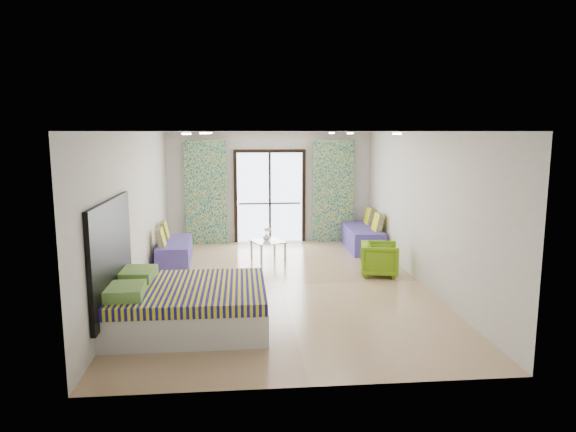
{
  "coord_description": "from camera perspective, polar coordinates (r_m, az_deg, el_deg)",
  "views": [
    {
      "loc": [
        -0.7,
        -8.82,
        2.69
      ],
      "look_at": [
        0.16,
        0.55,
        1.15
      ],
      "focal_mm": 32.0,
      "sensor_mm": 36.0,
      "label": 1
    }
  ],
  "objects": [
    {
      "name": "downlight_a",
      "position": [
        6.86,
        -11.23,
        8.95
      ],
      "size": [
        0.12,
        0.12,
        0.02
      ],
      "primitive_type": "cylinder",
      "color": "#FFE0B2",
      "rests_on": "ceiling"
    },
    {
      "name": "downlight_c",
      "position": [
        9.84,
        -9.44,
        9.05
      ],
      "size": [
        0.12,
        0.12,
        0.02
      ],
      "primitive_type": "cylinder",
      "color": "#FFE0B2",
      "rests_on": "ceiling"
    },
    {
      "name": "bed",
      "position": [
        7.38,
        -11.17,
        -9.72
      ],
      "size": [
        2.14,
        1.75,
        0.74
      ],
      "color": "silver",
      "rests_on": "floor"
    },
    {
      "name": "downlight_f",
      "position": [
        12.01,
        4.89,
        9.16
      ],
      "size": [
        0.12,
        0.12,
        0.02
      ],
      "primitive_type": "cylinder",
      "color": "#FFE0B2",
      "rests_on": "ceiling"
    },
    {
      "name": "coffee_table",
      "position": [
        10.91,
        -2.23,
        -3.01
      ],
      "size": [
        0.8,
        0.8,
        0.72
      ],
      "rotation": [
        0.0,
        0.0,
        0.36
      ],
      "color": "silver",
      "rests_on": "floor"
    },
    {
      "name": "wall_back",
      "position": [
        12.66,
        -2.05,
        3.21
      ],
      "size": [
        5.0,
        0.01,
        2.7
      ],
      "primitive_type": null,
      "color": "silver",
      "rests_on": "ground"
    },
    {
      "name": "floor",
      "position": [
        9.25,
        -0.68,
        -7.62
      ],
      "size": [
        5.0,
        7.5,
        0.01
      ],
      "primitive_type": null,
      "color": "tan",
      "rests_on": "ground"
    },
    {
      "name": "downlight_e",
      "position": [
        11.84,
        -8.74,
        9.09
      ],
      "size": [
        0.12,
        0.12,
        0.02
      ],
      "primitive_type": "cylinder",
      "color": "#FFE0B2",
      "rests_on": "ceiling"
    },
    {
      "name": "wall_right",
      "position": [
        9.48,
        14.55,
        0.86
      ],
      "size": [
        0.01,
        7.5,
        2.7
      ],
      "primitive_type": null,
      "color": "silver",
      "rests_on": "ground"
    },
    {
      "name": "wall_front",
      "position": [
        5.29,
        2.56,
        -5.39
      ],
      "size": [
        5.0,
        0.01,
        2.7
      ],
      "primitive_type": null,
      "color": "silver",
      "rests_on": "ground"
    },
    {
      "name": "daybed_left",
      "position": [
        10.94,
        -12.56,
        -3.8
      ],
      "size": [
        0.72,
        1.68,
        0.81
      ],
      "rotation": [
        0.0,
        0.0,
        0.05
      ],
      "color": "#4D419D",
      "rests_on": "floor"
    },
    {
      "name": "balcony_rail",
      "position": [
        12.69,
        -2.03,
        1.41
      ],
      "size": [
        1.52,
        0.03,
        0.04
      ],
      "primitive_type": "cube",
      "color": "#595451",
      "rests_on": "balcony_door"
    },
    {
      "name": "balcony_door",
      "position": [
        12.64,
        -2.04,
        2.78
      ],
      "size": [
        1.76,
        0.08,
        2.28
      ],
      "color": "black",
      "rests_on": "floor"
    },
    {
      "name": "curtain_right",
      "position": [
        12.67,
        5.02,
        2.73
      ],
      "size": [
        1.0,
        0.1,
        2.5
      ],
      "primitive_type": "cube",
      "color": "beige",
      "rests_on": "floor"
    },
    {
      "name": "vase",
      "position": [
        10.92,
        -2.4,
        -2.33
      ],
      "size": [
        0.16,
        0.17,
        0.16
      ],
      "primitive_type": "imported",
      "rotation": [
        0.0,
        0.0,
        0.0
      ],
      "color": "white",
      "rests_on": "coffee_table"
    },
    {
      "name": "ceiling",
      "position": [
        8.85,
        -0.71,
        9.36
      ],
      "size": [
        5.0,
        7.5,
        0.01
      ],
      "primitive_type": null,
      "color": "silver",
      "rests_on": "ground"
    },
    {
      "name": "headboard",
      "position": [
        7.34,
        -19.0,
        -4.13
      ],
      "size": [
        0.06,
        2.1,
        1.5
      ],
      "primitive_type": "cube",
      "color": "black",
      "rests_on": "floor"
    },
    {
      "name": "wall_left",
      "position": [
        9.1,
        -16.59,
        0.43
      ],
      "size": [
        0.01,
        7.5,
        2.7
      ],
      "primitive_type": null,
      "color": "silver",
      "rests_on": "ground"
    },
    {
      "name": "downlight_d",
      "position": [
        10.04,
        6.92,
        9.11
      ],
      "size": [
        0.12,
        0.12,
        0.02
      ],
      "primitive_type": "cylinder",
      "color": "#FFE0B2",
      "rests_on": "ceiling"
    },
    {
      "name": "armchair",
      "position": [
        9.91,
        10.14,
        -4.55
      ],
      "size": [
        0.75,
        0.78,
        0.69
      ],
      "primitive_type": "imported",
      "rotation": [
        0.0,
        0.0,
        1.37
      ],
      "color": "#6CA114",
      "rests_on": "floor"
    },
    {
      "name": "curtain_left",
      "position": [
        12.5,
        -9.11,
        2.56
      ],
      "size": [
        1.0,
        0.1,
        2.5
      ],
      "primitive_type": "cube",
      "color": "beige",
      "rests_on": "floor"
    },
    {
      "name": "downlight_b",
      "position": [
        7.14,
        12.03,
        8.93
      ],
      "size": [
        0.12,
        0.12,
        0.02
      ],
      "primitive_type": "cylinder",
      "color": "#FFE0B2",
      "rests_on": "ceiling"
    },
    {
      "name": "daybed_right",
      "position": [
        12.1,
        8.33,
        -2.28
      ],
      "size": [
        0.76,
        1.86,
        0.91
      ],
      "rotation": [
        0.0,
        0.0,
        -0.03
      ],
      "color": "#4D419D",
      "rests_on": "floor"
    },
    {
      "name": "switch_plate",
      "position": [
        8.54,
        -17.11,
        -2.2
      ],
      "size": [
        0.02,
        0.1,
        0.1
      ],
      "primitive_type": "cube",
      "color": "silver",
      "rests_on": "wall_left"
    }
  ]
}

